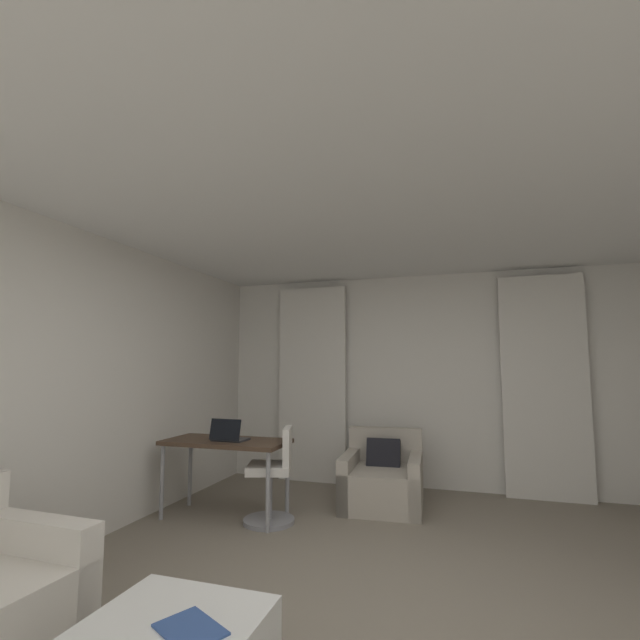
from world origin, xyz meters
The scene contains 11 objects.
ground_plane centered at (0.00, 0.00, 0.00)m, with size 12.00×12.00×0.00m, color gray.
wall_window centered at (0.00, 3.03, 1.30)m, with size 5.12×0.06×2.60m.
wall_left centered at (-2.53, 0.00, 1.30)m, with size 0.06×6.12×2.60m.
ceiling centered at (0.00, 0.00, 2.63)m, with size 5.12×6.12×0.06m, color white.
curtain_left_panel centered at (-1.38, 2.90, 1.25)m, with size 0.90×0.06×2.50m.
curtain_right_panel centered at (1.38, 2.90, 1.25)m, with size 0.90×0.06×2.50m.
armchair centered at (-0.34, 2.16, 0.26)m, with size 0.86×0.92×0.77m.
desk centered at (-1.74, 1.33, 0.67)m, with size 1.21×0.57×0.74m.
desk_chair centered at (-1.24, 1.34, 0.39)m, with size 0.50×0.50×0.88m.
laptop centered at (-1.69, 1.28, 0.78)m, with size 0.32×0.25×0.22m.
magazine_open centered at (-0.58, -1.02, 0.40)m, with size 0.34×0.31×0.01m.
Camera 1 is at (0.50, -2.70, 1.46)m, focal length 25.21 mm.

